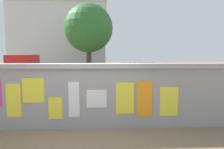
{
  "coord_description": "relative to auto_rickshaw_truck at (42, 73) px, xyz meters",
  "views": [
    {
      "loc": [
        0.43,
        -5.72,
        2.03
      ],
      "look_at": [
        0.78,
        2.74,
        1.13
      ],
      "focal_mm": 35.06,
      "sensor_mm": 36.0,
      "label": 1
    }
  ],
  "objects": [
    {
      "name": "person_walking",
      "position": [
        4.41,
        -2.85,
        0.09
      ],
      "size": [
        0.48,
        0.48,
        1.62
      ],
      "color": "#3F994C",
      "rests_on": "ground"
    },
    {
      "name": "bicycle_near",
      "position": [
        2.26,
        -2.66,
        -0.54
      ],
      "size": [
        1.67,
        0.56,
        0.95
      ],
      "color": "black",
      "rests_on": "ground"
    },
    {
      "name": "car_parked",
      "position": [
        5.06,
        0.76,
        -0.17
      ],
      "size": [
        3.95,
        2.08,
        1.4
      ],
      "color": "black",
      "rests_on": "ground"
    },
    {
      "name": "bicycle_far",
      "position": [
        0.95,
        -4.21,
        -0.54
      ],
      "size": [
        1.69,
        0.48,
        0.95
      ],
      "color": "black",
      "rests_on": "ground"
    },
    {
      "name": "ground",
      "position": [
        2.77,
        2.27,
        -0.9
      ],
      "size": [
        60.0,
        60.0,
        0.0
      ],
      "primitive_type": "plane",
      "color": "#7A664C"
    },
    {
      "name": "poster_wall",
      "position": [
        2.76,
        -5.73,
        -0.02
      ],
      "size": [
        8.55,
        0.42,
        1.71
      ],
      "color": "gray",
      "rests_on": "ground"
    },
    {
      "name": "motorcycle",
      "position": [
        4.68,
        -4.51,
        -0.44
      ],
      "size": [
        1.89,
        0.59,
        0.87
      ],
      "color": "black",
      "rests_on": "ground"
    },
    {
      "name": "tree_roadside",
      "position": [
        2.1,
        5.74,
        2.9
      ],
      "size": [
        3.75,
        3.75,
        5.69
      ],
      "color": "brown",
      "rests_on": "ground"
    },
    {
      "name": "building_background",
      "position": [
        -1.18,
        11.89,
        2.71
      ],
      "size": [
        9.5,
        5.58,
        7.18
      ],
      "color": "silver",
      "rests_on": "ground"
    },
    {
      "name": "auto_rickshaw_truck",
      "position": [
        0.0,
        0.0,
        0.0
      ],
      "size": [
        3.76,
        1.94,
        1.85
      ],
      "color": "black",
      "rests_on": "ground"
    }
  ]
}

